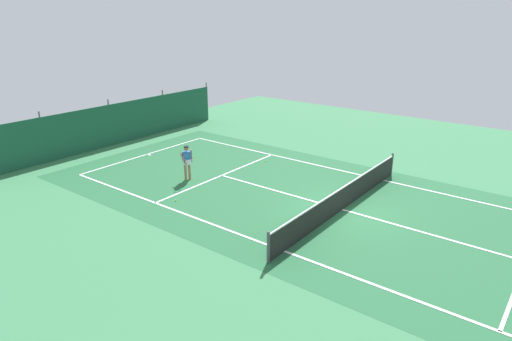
% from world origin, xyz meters
% --- Properties ---
extents(ground_plane, '(36.00, 36.00, 0.00)m').
position_xyz_m(ground_plane, '(0.00, 0.00, 0.00)').
color(ground_plane, '#387A4C').
extents(court_surface, '(11.02, 26.60, 0.01)m').
position_xyz_m(court_surface, '(0.00, 0.00, 0.00)').
color(court_surface, '#236038').
rests_on(court_surface, ground).
extents(tennis_net, '(10.12, 0.10, 1.10)m').
position_xyz_m(tennis_net, '(0.00, 0.00, 0.51)').
color(tennis_net, black).
rests_on(tennis_net, ground).
extents(back_fence, '(16.30, 0.98, 2.70)m').
position_xyz_m(back_fence, '(-0.00, 15.44, 0.67)').
color(back_fence, '#195138').
rests_on(back_fence, ground).
extents(tennis_player, '(0.83, 0.67, 1.64)m').
position_xyz_m(tennis_player, '(-1.39, 7.28, 0.96)').
color(tennis_player, '#9E7051').
rests_on(tennis_player, ground).
extents(tennis_ball_near_player, '(0.07, 0.07, 0.07)m').
position_xyz_m(tennis_ball_near_player, '(-3.45, 5.88, 0.03)').
color(tennis_ball_near_player, '#CCDB33').
rests_on(tennis_ball_near_player, ground).
extents(tennis_ball_midcourt, '(0.07, 0.07, 0.07)m').
position_xyz_m(tennis_ball_midcourt, '(3.01, 5.95, 0.03)').
color(tennis_ball_midcourt, '#CCDB33').
rests_on(tennis_ball_midcourt, ground).
extents(tennis_ball_by_sideline, '(0.07, 0.07, 0.07)m').
position_xyz_m(tennis_ball_by_sideline, '(1.17, 9.41, 0.03)').
color(tennis_ball_by_sideline, '#CCDB33').
rests_on(tennis_ball_by_sideline, ground).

